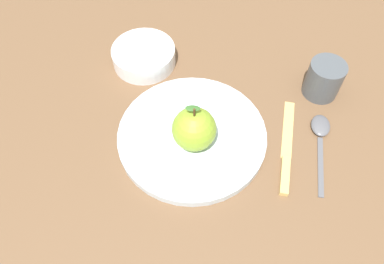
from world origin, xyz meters
TOP-DOWN VIEW (x-y plane):
  - ground_plane at (0.00, 0.00)m, footprint 2.40×2.40m
  - dinner_plate at (0.01, 0.03)m, footprint 0.26×0.26m
  - apple at (-0.01, 0.03)m, footprint 0.07×0.07m
  - side_bowl at (0.22, 0.05)m, footprint 0.13×0.13m
  - cup at (0.01, -0.24)m, footprint 0.07×0.07m
  - knife at (-0.08, -0.11)m, footprint 0.17×0.12m
  - spoon at (-0.07, -0.18)m, footprint 0.15×0.11m

SIDE VIEW (x-z plane):
  - ground_plane at x=0.00m, z-range 0.00..0.00m
  - knife at x=-0.08m, z-range 0.00..0.01m
  - spoon at x=-0.07m, z-range 0.00..0.01m
  - dinner_plate at x=0.01m, z-range 0.00..0.02m
  - side_bowl at x=0.22m, z-range 0.00..0.04m
  - cup at x=0.01m, z-range 0.00..0.08m
  - apple at x=-0.01m, z-range 0.01..0.10m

